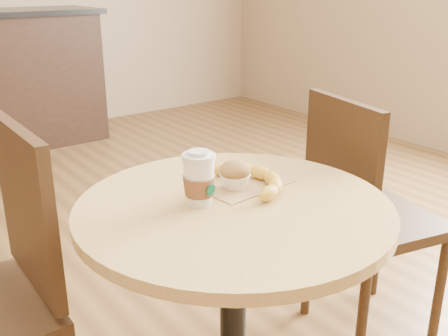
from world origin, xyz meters
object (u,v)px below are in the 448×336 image
at_px(cafe_table, 233,271).
at_px(coffee_cup, 199,180).
at_px(chair_right, 364,211).
at_px(muffin, 235,175).
at_px(banana, 254,178).

bearing_deg(cafe_table, coffee_cup, 144.73).
bearing_deg(cafe_table, chair_right, 9.72).
bearing_deg(coffee_cup, cafe_table, -44.67).
height_order(muffin, banana, muffin).
relative_size(chair_right, muffin, 11.04).
height_order(coffee_cup, banana, coffee_cup).
bearing_deg(coffee_cup, muffin, 1.25).
bearing_deg(muffin, chair_right, 3.98).
distance_m(cafe_table, banana, 0.25).
relative_size(coffee_cup, banana, 0.50).
bearing_deg(banana, chair_right, 15.41).
xyz_separation_m(cafe_table, muffin, (0.06, 0.07, 0.23)).
relative_size(cafe_table, coffee_cup, 5.73).
xyz_separation_m(coffee_cup, banana, (0.18, 0.01, -0.04)).
bearing_deg(chair_right, coffee_cup, 108.24).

